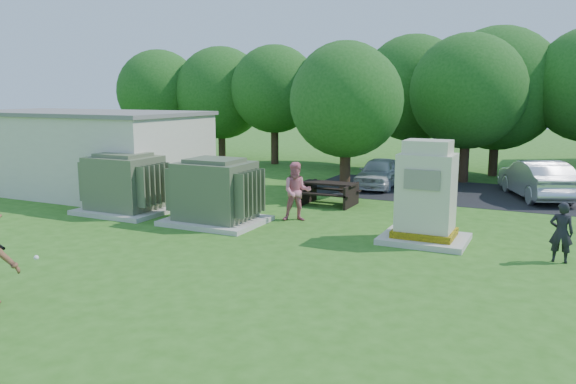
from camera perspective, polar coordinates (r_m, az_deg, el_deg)
The scene contains 14 objects.
ground at distance 12.97m, azimuth -7.79°, elevation -8.47°, with size 120.00×120.00×0.00m, color #2D6619.
service_building at distance 24.93m, azimuth -20.23°, elevation 3.69°, with size 10.00×5.00×3.20m, color beige.
service_building_roof at distance 24.82m, azimuth -20.46°, elevation 7.53°, with size 10.20×5.20×0.15m, color slate.
parking_strip at distance 24.07m, azimuth 25.69°, elevation -0.74°, with size 20.00×6.00×0.01m, color #232326.
transformer_left at distance 20.12m, azimuth -16.27°, elevation 0.71°, with size 3.00×2.40×2.07m.
transformer_right at distance 17.88m, azimuth -7.40°, elevation -0.11°, with size 3.00×2.40×2.07m.
generator_cabinet at distance 15.91m, azimuth 13.83°, elevation -0.59°, with size 2.33×1.90×2.84m.
picnic_table at distance 20.76m, azimuth 4.21°, elevation 0.13°, with size 1.98×1.48×0.85m.
person_by_generator at distance 15.20m, azimuth 26.01°, elevation -3.71°, with size 0.55×0.36×1.50m, color black.
person_at_picnic at distance 18.07m, azimuth 0.90°, elevation 0.04°, with size 0.93×0.73×1.91m, color pink.
car_white at distance 24.89m, azimuth 9.26°, elevation 1.96°, with size 1.53×3.81×1.30m, color silver.
car_silver_a at distance 24.06m, azimuth 23.94°, elevation 1.20°, with size 1.60×4.60×1.51m, color silver.
batting_equipment at distance 11.77m, azimuth -27.17°, elevation -4.90°, with size 1.44×0.38×0.22m.
tree_row at distance 29.17m, azimuth 15.91°, elevation 9.79°, with size 41.30×13.30×7.30m.
Camera 1 is at (6.86, -10.22, 4.10)m, focal length 35.00 mm.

